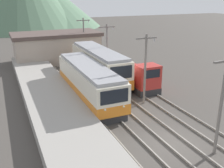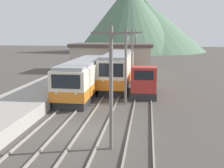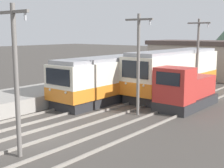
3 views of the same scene
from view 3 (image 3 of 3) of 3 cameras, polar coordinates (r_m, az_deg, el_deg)
ground_plane at (r=16.67m, az=-13.83°, el=-9.18°), size 200.00×200.00×0.00m
track_left at (r=18.71m, az=-18.69°, el=-7.14°), size 1.54×60.00×0.14m
track_center at (r=16.49m, az=-13.41°, el=-9.10°), size 1.54×60.00×0.14m
track_right at (r=14.35m, az=-5.93°, el=-11.72°), size 1.54×60.00×0.14m
commuter_train_left at (r=24.84m, az=0.54°, el=0.94°), size 2.84×12.04×3.41m
commuter_train_center at (r=27.17m, az=11.34°, el=1.81°), size 2.84×11.93×3.78m
shunting_locomotive at (r=22.35m, az=13.24°, el=-1.26°), size 2.40×5.72×3.00m
catenary_mast_near at (r=13.34m, az=-17.14°, el=1.56°), size 2.00×0.20×6.38m
catenary_mast_mid at (r=19.65m, az=4.85°, el=4.30°), size 2.00×0.20×6.38m
catenary_mast_far at (r=27.40m, az=15.40°, el=5.40°), size 2.00×0.20×6.38m
station_building at (r=38.49m, az=16.48°, el=4.42°), size 12.60×6.30×4.33m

